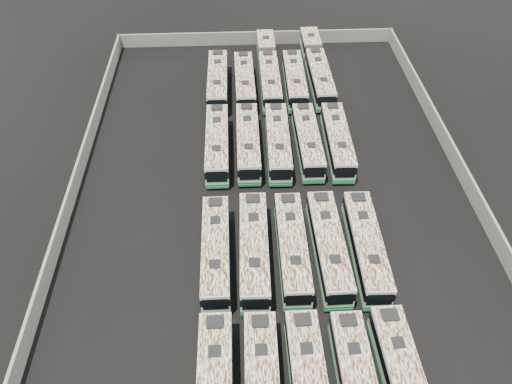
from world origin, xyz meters
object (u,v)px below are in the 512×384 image
object	(u,v)px
bus_midfront_left	(254,250)
bus_midback_right	(308,141)
bus_back_far_right	(317,67)
bus_midback_far_left	(217,144)
bus_back_right	(295,80)
bus_midback_left	(248,142)
bus_midfront_far_right	(366,247)
bus_back_left	(245,82)
bus_midfront_center	(292,248)
bus_midback_center	(278,142)
bus_midfront_right	(329,247)
bus_midback_far_right	(337,141)
bus_midfront_far_left	(216,251)
bus_back_far_left	(218,81)
bus_back_center	(268,69)

from	to	relation	value
bus_midfront_left	bus_midback_right	size ratio (longest dim) A/B	1.05
bus_back_far_right	bus_midback_far_left	bearing A→B (deg)	-129.41
bus_midback_far_left	bus_back_right	distance (m)	17.91
bus_midback_left	bus_back_far_right	xyz separation A→B (m)	(10.85, 17.65, 0.00)
bus_midfront_far_right	bus_back_left	bearing A→B (deg)	110.42
bus_midback_left	bus_back_left	world-z (taller)	bus_midback_left
bus_midfront_left	bus_midfront_center	world-z (taller)	bus_midfront_left
bus_midback_center	bus_back_left	bearing A→B (deg)	105.74
bus_midfront_center	bus_back_far_right	size ratio (longest dim) A/B	0.64
bus_midback_right	bus_midback_far_left	bearing A→B (deg)	-179.88
bus_midback_far_left	bus_back_far_right	distance (m)	23.01
bus_midfront_right	bus_midback_far_left	size ratio (longest dim) A/B	1.00
bus_midback_right	bus_midback_far_right	xyz separation A→B (m)	(3.64, -0.15, 0.02)
bus_midfront_far_left	bus_back_far_left	xyz separation A→B (m)	(-0.01, 31.15, 0.05)
bus_midfront_center	bus_back_right	world-z (taller)	bus_midfront_center
bus_midback_right	bus_back_center	distance (m)	17.82
bus_midback_far_right	bus_back_left	distance (m)	17.91
bus_midfront_far_right	bus_midfront_center	bearing A→B (deg)	179.22
bus_midfront_left	bus_midback_center	world-z (taller)	bus_midfront_left
bus_midback_center	bus_back_far_right	world-z (taller)	bus_back_far_right
bus_midback_center	bus_back_left	distance (m)	14.63
bus_midfront_far_right	bus_back_left	size ratio (longest dim) A/B	1.03
bus_midback_far_right	bus_midback_far_left	bearing A→B (deg)	-178.85
bus_back_left	bus_back_far_right	size ratio (longest dim) A/B	0.63
bus_midback_far_right	bus_back_far_left	xyz separation A→B (m)	(-14.73, 14.39, 0.06)
bus_back_center	bus_midback_far_left	bearing A→B (deg)	-112.62
bus_midfront_far_right	bus_back_right	distance (m)	31.40
bus_midfront_center	bus_midfront_right	xyz separation A→B (m)	(3.59, -0.05, 0.02)
bus_back_left	bus_midback_left	bearing A→B (deg)	-90.57
bus_midfront_center	bus_midback_far_left	xyz separation A→B (m)	(-7.43, 16.74, 0.03)
bus_back_right	bus_back_far_right	world-z (taller)	bus_back_far_right
bus_back_far_left	bus_midback_right	bearing A→B (deg)	-51.60
bus_midback_center	bus_back_center	bearing A→B (deg)	91.41
bus_midfront_far_right	bus_midback_right	distance (m)	17.44
bus_midfront_center	bus_back_far_left	xyz separation A→B (m)	(-7.46, 31.05, 0.04)
bus_back_far_left	bus_back_far_right	distance (m)	15.03
bus_midfront_right	bus_back_right	world-z (taller)	bus_midfront_right
bus_midback_right	bus_back_left	size ratio (longest dim) A/B	1.00
bus_midback_left	bus_midback_center	distance (m)	3.66
bus_midback_center	bus_midback_right	world-z (taller)	bus_midback_center
bus_midfront_far_left	bus_midfront_right	bearing A→B (deg)	0.02
bus_midback_center	bus_back_left	world-z (taller)	bus_midback_center
bus_midback_far_right	bus_back_far_left	distance (m)	20.59
bus_midfront_left	bus_midfront_far_right	bearing A→B (deg)	0.59
bus_midfront_left	bus_midback_far_left	world-z (taller)	bus_midfront_left
bus_midfront_right	bus_back_far_left	bearing A→B (deg)	108.89
bus_back_far_left	bus_midfront_center	bearing A→B (deg)	-76.00
bus_midfront_center	bus_midback_left	world-z (taller)	bus_midback_left
bus_back_left	bus_back_center	xyz separation A→B (m)	(3.62, 3.38, 0.01)
bus_midback_right	bus_midback_far_right	size ratio (longest dim) A/B	0.98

